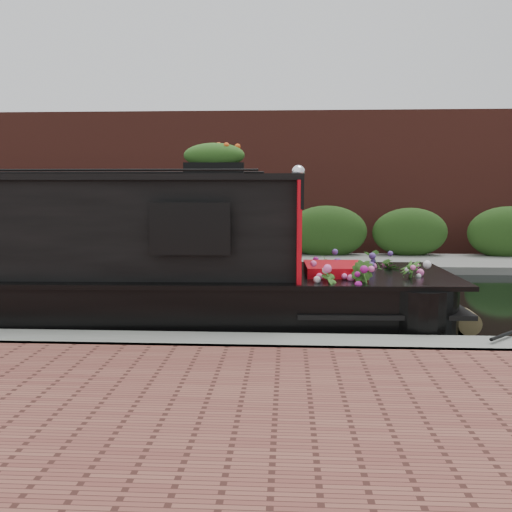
{
  "coord_description": "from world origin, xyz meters",
  "views": [
    {
      "loc": [
        1.2,
        -9.5,
        1.99
      ],
      "look_at": [
        0.7,
        -0.6,
        0.85
      ],
      "focal_mm": 40.0,
      "sensor_mm": 36.0,
      "label": 1
    }
  ],
  "objects": [
    {
      "name": "ground",
      "position": [
        0.0,
        0.0,
        0.0
      ],
      "size": [
        80.0,
        80.0,
        0.0
      ],
      "primitive_type": "plane",
      "color": "black",
      "rests_on": "ground"
    },
    {
      "name": "near_bank_coping",
      "position": [
        0.0,
        -3.3,
        0.0
      ],
      "size": [
        40.0,
        0.6,
        0.5
      ],
      "primitive_type": "cube",
      "color": "gray",
      "rests_on": "ground"
    },
    {
      "name": "far_bank_path",
      "position": [
        0.0,
        4.2,
        0.0
      ],
      "size": [
        40.0,
        2.4,
        0.34
      ],
      "primitive_type": "cube",
      "color": "slate",
      "rests_on": "ground"
    },
    {
      "name": "far_hedge",
      "position": [
        0.0,
        5.1,
        0.0
      ],
      "size": [
        40.0,
        1.1,
        2.8
      ],
      "primitive_type": "cube",
      "color": "#224216",
      "rests_on": "ground"
    },
    {
      "name": "far_brick_wall",
      "position": [
        0.0,
        7.2,
        0.0
      ],
      "size": [
        40.0,
        1.0,
        8.0
      ],
      "primitive_type": "cube",
      "color": "maroon",
      "rests_on": "ground"
    },
    {
      "name": "narrowboat",
      "position": [
        -2.66,
        -1.93,
        0.81
      ],
      "size": [
        11.65,
        2.4,
        2.73
      ],
      "rotation": [
        0.0,
        0.0,
        0.03
      ],
      "color": "black",
      "rests_on": "ground"
    },
    {
      "name": "rope_fender",
      "position": [
        3.59,
        -1.93,
        0.15
      ],
      "size": [
        0.31,
        0.37,
        0.31
      ],
      "primitive_type": "cylinder",
      "rotation": [
        1.57,
        0.0,
        0.0
      ],
      "color": "brown",
      "rests_on": "ground"
    }
  ]
}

